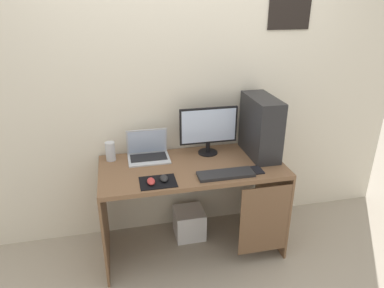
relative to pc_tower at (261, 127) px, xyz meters
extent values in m
plane|color=#9E9384|center=(-0.59, -0.08, -1.02)|extent=(8.00, 8.00, 0.00)
cube|color=beige|center=(-0.59, 0.30, 0.28)|extent=(4.00, 0.04, 2.60)
cube|color=black|center=(0.29, 0.27, 0.85)|extent=(0.36, 0.01, 0.26)
cube|color=brown|center=(-0.59, -0.08, -0.26)|extent=(1.43, 0.67, 0.03)
cube|color=brown|center=(-1.30, -0.08, -0.65)|extent=(0.02, 0.67, 0.74)
cube|color=brown|center=(0.12, -0.08, -0.65)|extent=(0.02, 0.67, 0.74)
cube|color=brown|center=(-0.09, -0.41, -0.61)|extent=(0.40, 0.01, 0.59)
cube|color=#232326|center=(0.00, 0.00, 0.00)|extent=(0.20, 0.46, 0.49)
cylinder|color=black|center=(-0.41, 0.11, -0.24)|extent=(0.16, 0.16, 0.01)
cylinder|color=black|center=(-0.41, 0.11, -0.19)|extent=(0.04, 0.04, 0.09)
cube|color=black|center=(-0.41, 0.10, 0.00)|extent=(0.48, 0.02, 0.30)
cube|color=#B2C6EA|center=(-0.41, 0.09, 0.00)|extent=(0.45, 0.00, 0.27)
cube|color=#B7BCC6|center=(-0.91, 0.09, -0.24)|extent=(0.33, 0.23, 0.01)
cube|color=black|center=(-0.91, 0.11, -0.23)|extent=(0.29, 0.15, 0.00)
cube|color=#B7BCC6|center=(-0.91, 0.19, -0.12)|extent=(0.33, 0.05, 0.23)
cube|color=#ADC1E5|center=(-0.91, 0.18, -0.12)|extent=(0.31, 0.04, 0.20)
cylinder|color=#B7BCC6|center=(-1.20, 0.15, -0.17)|extent=(0.08, 0.08, 0.15)
cube|color=#232326|center=(-0.38, -0.30, -0.23)|extent=(0.42, 0.14, 0.02)
cube|color=black|center=(-0.88, -0.29, -0.24)|extent=(0.26, 0.20, 0.00)
ellipsoid|color=#232326|center=(-0.84, -0.28, -0.22)|extent=(0.06, 0.10, 0.03)
ellipsoid|color=#B23333|center=(-0.93, -0.30, -0.22)|extent=(0.06, 0.10, 0.03)
cube|color=black|center=(-0.12, -0.28, -0.24)|extent=(0.07, 0.13, 0.01)
cube|color=silver|center=(-0.58, 0.06, -0.89)|extent=(0.26, 0.26, 0.26)
camera|label=1|loc=(-1.12, -2.47, 0.99)|focal=32.72mm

